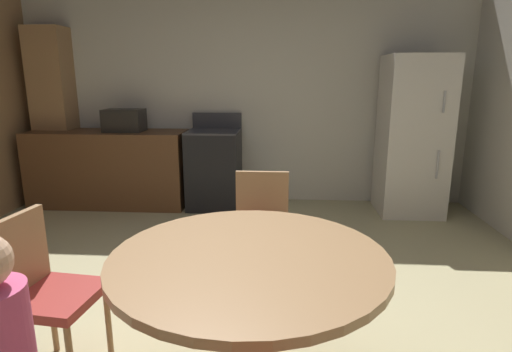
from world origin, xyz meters
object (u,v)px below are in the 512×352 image
at_px(microwave, 124,120).
at_px(chair_west, 43,287).
at_px(refrigerator, 412,136).
at_px(chair_north, 261,226).
at_px(oven_range, 214,168).
at_px(dining_table, 249,286).

bearing_deg(microwave, chair_west, -77.15).
distance_m(refrigerator, microwave, 3.31).
height_order(refrigerator, chair_north, refrigerator).
bearing_deg(oven_range, chair_north, -71.47).
distance_m(oven_range, chair_north, 2.10).
bearing_deg(microwave, dining_table, -60.51).
bearing_deg(oven_range, microwave, -179.80).
xyz_separation_m(oven_range, dining_table, (0.67, -3.05, 0.14)).
height_order(microwave, dining_table, microwave).
distance_m(refrigerator, chair_north, 2.53).
height_order(refrigerator, dining_table, refrigerator).
bearing_deg(dining_table, chair_north, 90.15).
bearing_deg(microwave, oven_range, 0.20).
bearing_deg(chair_west, dining_table, 0.00).
relative_size(refrigerator, chair_west, 2.02).
height_order(oven_range, refrigerator, refrigerator).
xyz_separation_m(oven_range, microwave, (-1.05, -0.00, 0.56)).
height_order(chair_west, chair_north, same).
height_order(microwave, chair_west, microwave).
relative_size(dining_table, chair_north, 1.43).
bearing_deg(refrigerator, chair_north, -129.34).
distance_m(refrigerator, dining_table, 3.40).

